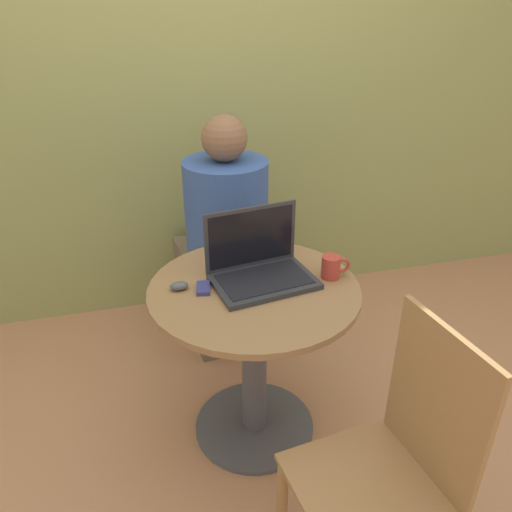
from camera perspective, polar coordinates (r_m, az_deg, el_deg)
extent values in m
plane|color=tan|center=(2.29, -0.18, -18.89)|extent=(12.00, 12.00, 0.00)
cube|color=#939956|center=(2.71, -6.75, 19.80)|extent=(7.00, 0.05, 2.60)
cylinder|color=#4C4C51|center=(2.28, -0.18, -18.72)|extent=(0.51, 0.51, 0.02)
cylinder|color=#4C4C51|center=(2.05, -0.20, -12.11)|extent=(0.10, 0.10, 0.66)
cylinder|color=olive|center=(1.85, -0.22, -3.87)|extent=(0.79, 0.79, 0.02)
cube|color=#2D2D33|center=(1.85, 0.93, -2.94)|extent=(0.40, 0.30, 0.02)
cube|color=black|center=(1.85, 0.93, -2.63)|extent=(0.35, 0.24, 0.00)
cube|color=#2D2D33|center=(1.89, -0.59, 2.21)|extent=(0.37, 0.07, 0.24)
cube|color=black|center=(1.89, -0.52, 2.14)|extent=(0.34, 0.05, 0.21)
cube|color=navy|center=(1.83, -6.05, -3.68)|extent=(0.06, 0.09, 0.02)
ellipsoid|color=#4C4C51|center=(1.84, -8.77, -3.40)|extent=(0.07, 0.04, 0.03)
cylinder|color=#B2382D|center=(1.90, 8.54, -1.25)|extent=(0.07, 0.07, 0.09)
torus|color=#B2382D|center=(1.92, 9.87, -1.07)|extent=(0.06, 0.01, 0.06)
cylinder|color=#9E7042|center=(1.79, 2.99, -26.62)|extent=(0.04, 0.04, 0.41)
cylinder|color=#9E7042|center=(1.92, 13.56, -22.77)|extent=(0.04, 0.04, 0.41)
cube|color=#9E7042|center=(1.59, 12.58, -24.46)|extent=(0.44, 0.44, 0.02)
cube|color=#9E7042|center=(1.50, 19.92, -15.58)|extent=(0.06, 0.37, 0.49)
cube|color=brown|center=(2.74, -4.01, -3.93)|extent=(0.44, 0.59, 0.46)
cylinder|color=#38569E|center=(2.39, -3.38, 4.65)|extent=(0.40, 0.40, 0.53)
sphere|color=brown|center=(2.27, -3.64, 13.28)|extent=(0.21, 0.21, 0.21)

